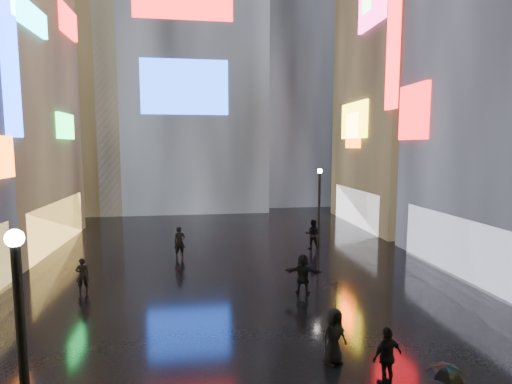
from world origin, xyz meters
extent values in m
plane|color=black|center=(0.00, 20.00, 0.00)|extent=(140.00, 140.00, 0.00)
cube|color=#FF5B0C|center=(-10.85, 18.32, 6.06)|extent=(0.25, 2.24, 1.94)
cube|color=#143DFF|center=(-10.85, 20.00, 11.00)|extent=(0.25, 1.40, 8.00)
cube|color=#FFC659|center=(-11.10, 26.00, 1.50)|extent=(0.20, 10.00, 3.00)
cube|color=#1CFF56|center=(-10.85, 27.82, 7.91)|extent=(0.25, 3.00, 1.71)
cube|color=#1AE2FF|center=(-10.85, 22.61, 13.61)|extent=(0.25, 4.84, 1.37)
cube|color=#FF0C12|center=(-10.85, 29.70, 15.31)|extent=(0.25, 3.32, 1.94)
cube|color=white|center=(11.10, 17.00, 1.50)|extent=(0.20, 9.00, 3.00)
cube|color=#FF0C12|center=(10.85, 21.12, 8.58)|extent=(0.25, 2.99, 3.26)
cube|color=#FF0C12|center=(10.85, 24.00, 14.00)|extent=(0.25, 1.40, 10.00)
cube|color=black|center=(16.00, 30.00, 14.00)|extent=(10.00, 12.00, 28.00)
cube|color=white|center=(11.10, 30.00, 1.50)|extent=(0.20, 9.00, 3.00)
cube|color=yellow|center=(10.85, 30.32, 8.66)|extent=(0.25, 4.92, 2.91)
cube|color=#FF3297|center=(10.85, 27.51, 17.02)|extent=(0.25, 4.36, 3.46)
cube|color=#FF5B0C|center=(10.85, 30.44, 7.84)|extent=(0.25, 2.63, 2.87)
cube|color=black|center=(-3.00, 44.00, 21.00)|extent=(16.00, 14.00, 42.00)
cube|color=#194CFF|center=(-3.00, 36.90, 12.00)|extent=(8.00, 0.20, 5.00)
cube|color=black|center=(9.00, 46.00, 17.00)|extent=(12.00, 12.00, 34.00)
cube|color=black|center=(-14.00, 42.00, 13.00)|extent=(10.00, 10.00, 26.00)
cylinder|color=black|center=(-4.97, 5.56, 2.50)|extent=(0.16, 0.16, 5.00)
sphere|color=white|center=(-4.97, 5.56, 5.05)|extent=(0.30, 0.30, 0.30)
cylinder|color=black|center=(5.42, 22.07, 2.50)|extent=(0.16, 0.16, 5.00)
sphere|color=white|center=(5.42, 22.07, 5.05)|extent=(0.30, 0.30, 0.30)
imported|color=black|center=(3.10, 8.33, 0.83)|extent=(1.04, 0.66, 1.65)
imported|color=black|center=(2.03, 9.63, 0.86)|extent=(0.98, 0.81, 1.71)
imported|color=black|center=(2.61, 15.35, 0.90)|extent=(1.75, 1.06, 1.80)
imported|color=black|center=(-3.07, 22.05, 0.93)|extent=(0.77, 0.60, 1.86)
imported|color=black|center=(5.27, 22.89, 0.95)|extent=(1.12, 1.01, 1.90)
imported|color=black|center=(2.93, 5.56, 1.87)|extent=(0.74, 0.74, 0.64)
imported|color=black|center=(2.03, 9.63, 2.13)|extent=(1.11, 1.09, 0.85)
imported|color=black|center=(-7.19, 17.06, 0.77)|extent=(0.64, 0.50, 1.54)
camera|label=1|loc=(-1.97, -1.37, 6.55)|focal=28.00mm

